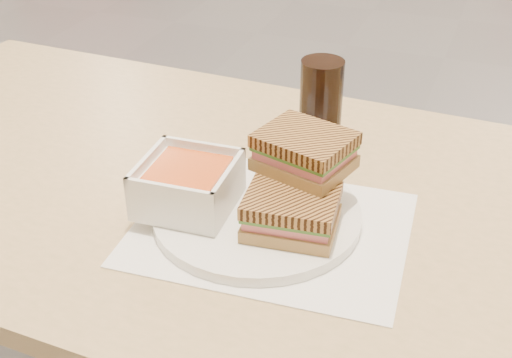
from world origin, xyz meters
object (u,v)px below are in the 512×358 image
(main_table, at_px, (181,236))
(panini_lower, at_px, (292,212))
(plate, at_px, (257,215))
(cola_glass, at_px, (321,104))
(soup_bowl, at_px, (188,186))

(main_table, bearing_deg, panini_lower, -23.48)
(plate, height_order, panini_lower, panini_lower)
(main_table, relative_size, cola_glass, 8.73)
(main_table, bearing_deg, plate, -23.77)
(main_table, height_order, soup_bowl, soup_bowl)
(plate, bearing_deg, main_table, 156.23)
(panini_lower, height_order, cola_glass, cola_glass)
(soup_bowl, xyz_separation_m, cola_glass, (0.10, 0.25, 0.02))
(panini_lower, bearing_deg, main_table, 156.52)
(cola_glass, bearing_deg, main_table, -136.59)
(panini_lower, distance_m, cola_glass, 0.25)
(panini_lower, relative_size, cola_glass, 0.87)
(main_table, xyz_separation_m, panini_lower, (0.21, -0.09, 0.16))
(main_table, xyz_separation_m, soup_bowl, (0.06, -0.09, 0.16))
(soup_bowl, relative_size, panini_lower, 1.03)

